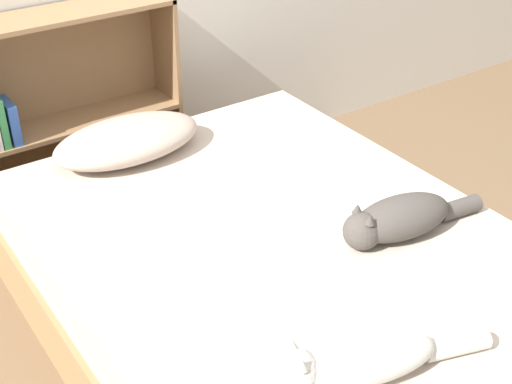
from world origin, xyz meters
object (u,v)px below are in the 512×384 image
(cat_light, at_px, (354,361))
(cat_dark, at_px, (398,219))
(bed, at_px, (280,293))
(pillow, at_px, (127,140))
(bookshelf, at_px, (66,117))

(cat_light, xyz_separation_m, cat_dark, (0.56, 0.41, 0.01))
(bed, distance_m, cat_light, 0.74)
(pillow, distance_m, bookshelf, 0.49)
(cat_dark, xyz_separation_m, bookshelf, (-0.60, 1.52, -0.06))
(pillow, distance_m, cat_light, 1.45)
(bed, relative_size, cat_light, 3.32)
(cat_light, height_order, bookshelf, bookshelf)
(bed, bearing_deg, pillow, 102.62)
(bed, relative_size, pillow, 3.26)
(bed, distance_m, cat_dark, 0.51)
(bed, height_order, bookshelf, bookshelf)
(cat_light, distance_m, bookshelf, 1.93)
(pillow, height_order, cat_dark, cat_dark)
(pillow, bearing_deg, cat_light, -91.74)
(pillow, distance_m, cat_dark, 1.16)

